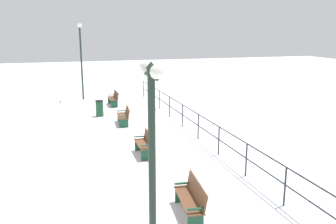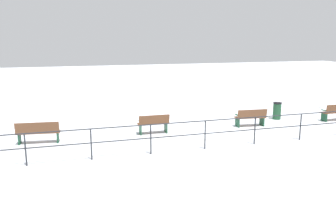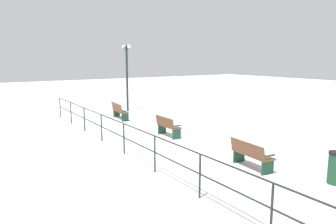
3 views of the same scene
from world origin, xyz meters
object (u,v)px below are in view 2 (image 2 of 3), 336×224
(bench_second, at_px, (251,117))
(trash_bin, at_px, (277,111))
(bench_third, at_px, (153,124))
(bench_nearest, at_px, (336,112))
(bench_fourth, at_px, (38,132))

(bench_second, bearing_deg, trash_bin, -59.43)
(bench_third, relative_size, trash_bin, 1.55)
(bench_nearest, relative_size, trash_bin, 1.71)
(bench_nearest, height_order, bench_second, bench_nearest)
(bench_nearest, xyz_separation_m, bench_third, (0.23, 9.57, -0.00))
(bench_third, xyz_separation_m, bench_fourth, (-0.10, 4.79, 0.02))
(bench_second, xyz_separation_m, bench_third, (0.05, 4.78, 0.01))
(bench_nearest, bearing_deg, trash_bin, 65.60)
(bench_nearest, distance_m, bench_second, 4.79)
(bench_second, bearing_deg, bench_third, 94.69)
(bench_nearest, xyz_separation_m, bench_fourth, (0.13, 14.36, 0.02))
(bench_nearest, distance_m, bench_fourth, 14.36)
(trash_bin, bearing_deg, bench_third, 97.83)
(bench_fourth, bearing_deg, trash_bin, -78.63)
(bench_second, distance_m, bench_third, 4.78)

